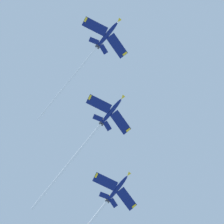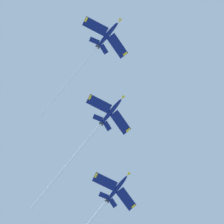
# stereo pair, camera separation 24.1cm
# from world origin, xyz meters

# --- Properties ---
(jet_lead) EXTENTS (29.03, 38.99, 15.96)m
(jet_lead) POSITION_xyz_m (-9.20, -12.94, 158.96)
(jet_lead) COLOR navy
(jet_second) EXTENTS (31.18, 43.11, 18.39)m
(jet_second) POSITION_xyz_m (-37.68, -23.10, 150.58)
(jet_second) COLOR navy
(jet_third) EXTENTS (29.71, 40.78, 17.64)m
(jet_third) POSITION_xyz_m (-65.12, -29.37, 143.73)
(jet_third) COLOR navy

